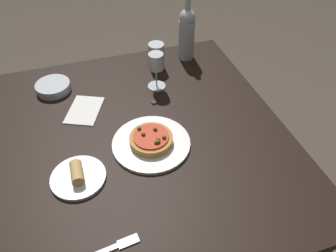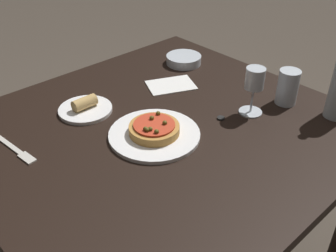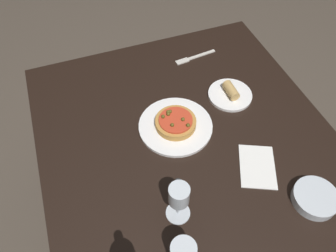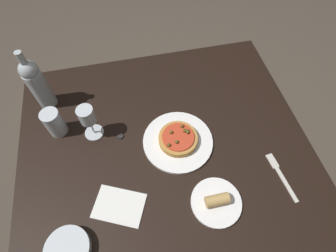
% 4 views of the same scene
% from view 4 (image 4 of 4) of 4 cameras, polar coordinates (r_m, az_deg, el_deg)
% --- Properties ---
extents(ground_plane, '(14.00, 14.00, 0.00)m').
position_cam_4_polar(ground_plane, '(1.67, -0.25, -16.16)').
color(ground_plane, '#4C4238').
extents(dining_table, '(1.12, 1.05, 0.70)m').
position_cam_4_polar(dining_table, '(1.09, -0.37, -7.20)').
color(dining_table, black).
rests_on(dining_table, ground_plane).
extents(dinner_plate, '(0.27, 0.27, 0.01)m').
position_cam_4_polar(dinner_plate, '(1.03, 2.16, -3.34)').
color(dinner_plate, white).
rests_on(dinner_plate, dining_table).
extents(pizza, '(0.15, 0.15, 0.04)m').
position_cam_4_polar(pizza, '(1.01, 2.21, -2.74)').
color(pizza, '#BC843D').
rests_on(pizza, dinner_plate).
extents(wine_glass, '(0.08, 0.08, 0.16)m').
position_cam_4_polar(wine_glass, '(1.00, -17.14, 1.79)').
color(wine_glass, silver).
rests_on(wine_glass, dining_table).
extents(wine_bottle, '(0.07, 0.07, 0.28)m').
position_cam_4_polar(wine_bottle, '(1.16, -26.64, 8.33)').
color(wine_bottle, '#B2BCC1').
rests_on(wine_bottle, dining_table).
extents(water_cup, '(0.07, 0.07, 0.12)m').
position_cam_4_polar(water_cup, '(1.10, -23.53, 0.66)').
color(water_cup, silver).
rests_on(water_cup, dining_table).
extents(side_bowl, '(0.14, 0.14, 0.03)m').
position_cam_4_polar(side_bowl, '(0.95, -20.96, -23.82)').
color(side_bowl, silver).
rests_on(side_bowl, dining_table).
extents(fork, '(0.04, 0.19, 0.00)m').
position_cam_4_polar(fork, '(1.06, 23.21, -9.54)').
color(fork, beige).
rests_on(fork, dining_table).
extents(side_plate, '(0.17, 0.17, 0.05)m').
position_cam_4_polar(side_plate, '(0.94, 10.49, -15.90)').
color(side_plate, white).
rests_on(side_plate, dining_table).
extents(paper_napkin, '(0.20, 0.18, 0.00)m').
position_cam_4_polar(paper_napkin, '(0.95, -10.58, -16.70)').
color(paper_napkin, white).
rests_on(paper_napkin, dining_table).
extents(bottle_cap, '(0.02, 0.02, 0.01)m').
position_cam_4_polar(bottle_cap, '(1.06, -10.33, -2.23)').
color(bottle_cap, black).
rests_on(bottle_cap, dining_table).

